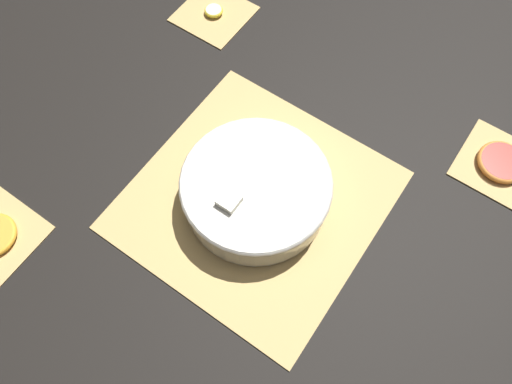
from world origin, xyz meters
The scene contains 7 objects.
ground_plane centered at (0.00, 0.00, 0.00)m, with size 6.00×6.00×0.00m, color black.
bamboo_mat_center centered at (0.00, 0.00, 0.00)m, with size 0.40×0.41×0.01m.
coaster_mat_near_left centered at (-0.32, -0.30, 0.00)m, with size 0.14×0.14×0.01m.
coaster_mat_near_right centered at (0.32, -0.30, 0.00)m, with size 0.14×0.14×0.01m.
fruit_salad_bowl centered at (0.00, 0.00, 0.04)m, with size 0.25×0.25×0.08m.
banana_coin_single centered at (0.32, -0.30, 0.01)m, with size 0.04×0.04×0.01m.
grapefruit_slice centered at (-0.32, -0.30, 0.01)m, with size 0.09×0.09×0.01m.
Camera 1 is at (-0.21, 0.30, 0.78)m, focal length 35.00 mm.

